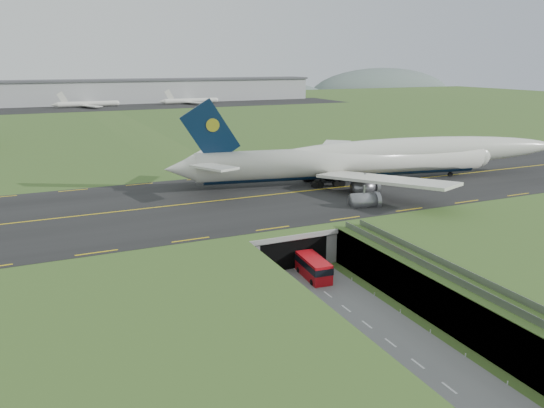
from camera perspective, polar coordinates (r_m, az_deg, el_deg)
name	(u,v)px	position (r m, az deg, el deg)	size (l,w,h in m)	color
ground	(318,288)	(80.86, 4.95, -8.99)	(900.00, 900.00, 0.00)	#365723
airfield_deck	(318,269)	(79.68, 4.99, -7.02)	(800.00, 800.00, 6.00)	gray
trench_road	(344,308)	(75.00, 7.78, -11.01)	(12.00, 75.00, 0.20)	slate
taxiway	(239,199)	(107.24, -3.57, 0.58)	(800.00, 44.00, 0.18)	black
tunnel_portal	(272,235)	(93.56, 0.01, -3.34)	(17.00, 22.30, 6.00)	gray
guideway	(471,291)	(71.07, 20.65, -8.79)	(3.00, 53.00, 7.05)	#A8A8A3
jumbo_jet	(373,158)	(123.67, 10.80, 4.83)	(94.44, 60.12, 20.21)	silver
shuttle_tram	(313,268)	(83.51, 4.48, -6.84)	(3.64, 8.26, 3.27)	red
cargo_terminal	(91,92)	(365.91, -18.92, 11.35)	(320.00, 67.00, 15.60)	#B2B2B2
distant_hills	(151,103)	(505.73, -12.92, 10.55)	(700.00, 91.00, 60.00)	#52635D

